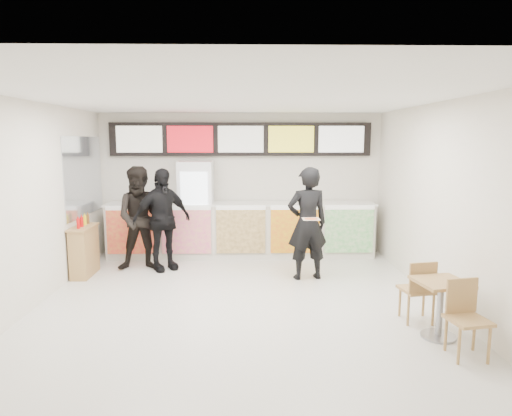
{
  "coord_description": "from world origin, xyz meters",
  "views": [
    {
      "loc": [
        0.11,
        -6.32,
        2.44
      ],
      "look_at": [
        0.27,
        1.2,
        1.31
      ],
      "focal_mm": 32.0,
      "sensor_mm": 36.0,
      "label": 1
    }
  ],
  "objects_px": {
    "drinks_fridge": "(196,209)",
    "condiment_ledge": "(84,250)",
    "customer_main": "(307,224)",
    "customer_mid": "(162,220)",
    "cafe_table": "(440,298)",
    "service_counter": "(241,229)",
    "customer_left": "(142,219)"
  },
  "relations": [
    {
      "from": "drinks_fridge",
      "to": "condiment_ledge",
      "type": "height_order",
      "value": "drinks_fridge"
    },
    {
      "from": "drinks_fridge",
      "to": "customer_main",
      "type": "bearing_deg",
      "value": -37.52
    },
    {
      "from": "customer_mid",
      "to": "condiment_ledge",
      "type": "height_order",
      "value": "customer_mid"
    },
    {
      "from": "cafe_table",
      "to": "service_counter",
      "type": "bearing_deg",
      "value": 111.69
    },
    {
      "from": "customer_main",
      "to": "customer_mid",
      "type": "xyz_separation_m",
      "value": [
        -2.64,
        0.62,
        -0.03
      ]
    },
    {
      "from": "customer_main",
      "to": "customer_mid",
      "type": "distance_m",
      "value": 2.71
    },
    {
      "from": "service_counter",
      "to": "customer_left",
      "type": "bearing_deg",
      "value": -152.71
    },
    {
      "from": "customer_main",
      "to": "condiment_ledge",
      "type": "bearing_deg",
      "value": -15.23
    },
    {
      "from": "drinks_fridge",
      "to": "condiment_ledge",
      "type": "xyz_separation_m",
      "value": [
        -1.89,
        -1.34,
        -0.54
      ]
    },
    {
      "from": "customer_mid",
      "to": "customer_main",
      "type": "bearing_deg",
      "value": -46.82
    },
    {
      "from": "drinks_fridge",
      "to": "customer_mid",
      "type": "bearing_deg",
      "value": -117.96
    },
    {
      "from": "drinks_fridge",
      "to": "condiment_ledge",
      "type": "distance_m",
      "value": 2.37
    },
    {
      "from": "service_counter",
      "to": "cafe_table",
      "type": "distance_m",
      "value": 4.78
    },
    {
      "from": "customer_mid",
      "to": "condiment_ledge",
      "type": "bearing_deg",
      "value": 160.3
    },
    {
      "from": "service_counter",
      "to": "drinks_fridge",
      "type": "height_order",
      "value": "drinks_fridge"
    },
    {
      "from": "cafe_table",
      "to": "condiment_ledge",
      "type": "xyz_separation_m",
      "value": [
        -5.32,
        2.76,
        -0.04
      ]
    },
    {
      "from": "service_counter",
      "to": "condiment_ledge",
      "type": "xyz_separation_m",
      "value": [
        -2.82,
        -1.32,
        -0.11
      ]
    },
    {
      "from": "drinks_fridge",
      "to": "customer_left",
      "type": "bearing_deg",
      "value": -133.36
    },
    {
      "from": "customer_main",
      "to": "customer_left",
      "type": "relative_size",
      "value": 1.01
    },
    {
      "from": "customer_main",
      "to": "customer_left",
      "type": "height_order",
      "value": "customer_main"
    },
    {
      "from": "drinks_fridge",
      "to": "customer_left",
      "type": "distance_m",
      "value": 1.34
    },
    {
      "from": "customer_main",
      "to": "condiment_ledge",
      "type": "distance_m",
      "value": 4.04
    },
    {
      "from": "customer_left",
      "to": "customer_mid",
      "type": "xyz_separation_m",
      "value": [
        0.39,
        -0.03,
        -0.02
      ]
    },
    {
      "from": "drinks_fridge",
      "to": "cafe_table",
      "type": "distance_m",
      "value": 5.37
    },
    {
      "from": "customer_left",
      "to": "condiment_ledge",
      "type": "relative_size",
      "value": 1.82
    },
    {
      "from": "service_counter",
      "to": "drinks_fridge",
      "type": "relative_size",
      "value": 2.78
    },
    {
      "from": "customer_left",
      "to": "condiment_ledge",
      "type": "distance_m",
      "value": 1.16
    },
    {
      "from": "service_counter",
      "to": "drinks_fridge",
      "type": "bearing_deg",
      "value": 179.01
    },
    {
      "from": "drinks_fridge",
      "to": "customer_mid",
      "type": "xyz_separation_m",
      "value": [
        -0.53,
        -1.0,
        -0.04
      ]
    },
    {
      "from": "service_counter",
      "to": "customer_mid",
      "type": "height_order",
      "value": "customer_mid"
    },
    {
      "from": "service_counter",
      "to": "customer_main",
      "type": "xyz_separation_m",
      "value": [
        1.18,
        -1.6,
        0.42
      ]
    },
    {
      "from": "customer_left",
      "to": "customer_mid",
      "type": "relative_size",
      "value": 1.02
    }
  ]
}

